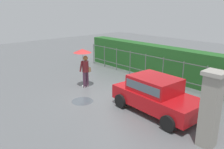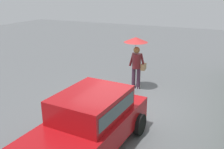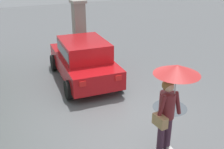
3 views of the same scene
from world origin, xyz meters
name	(u,v)px [view 1 (image 1 of 3)]	position (x,y,z in m)	size (l,w,h in m)	color
ground_plane	(113,97)	(0.00, 0.00, 0.00)	(40.00, 40.00, 0.00)	slate
car	(156,93)	(2.38, 0.18, 0.80)	(3.82, 2.05, 1.48)	#B71116
pedestrian	(84,59)	(-2.02, -0.18, 1.51)	(0.94, 0.94, 2.08)	#47283D
gate_pillar	(210,109)	(4.93, -0.55, 1.24)	(0.60, 0.60, 2.42)	gray
fence_section	(154,67)	(-0.19, 3.38, 0.83)	(11.25, 0.05, 1.50)	#59605B
hedge_row	(164,62)	(-0.19, 4.30, 0.95)	(12.20, 0.90, 1.90)	#235B23
puddle_near	(82,101)	(-0.52, -1.40, 0.00)	(1.00, 1.00, 0.00)	#4C545B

